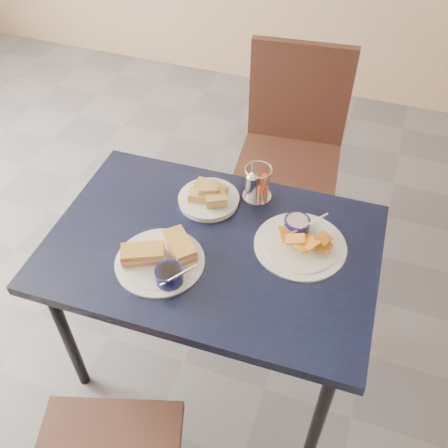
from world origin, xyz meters
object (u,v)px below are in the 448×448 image
(condiment_caddy, at_px, (256,185))
(chair_far, at_px, (295,139))
(dining_table, at_px, (212,257))
(sandwich_plate, at_px, (162,259))
(bread_basket, at_px, (209,197))
(plantain_plate, at_px, (300,239))

(condiment_caddy, bearing_deg, chair_far, 89.17)
(dining_table, xyz_separation_m, sandwich_plate, (-0.12, -0.14, 0.10))
(bread_basket, bearing_deg, dining_table, -66.48)
(chair_far, distance_m, sandwich_plate, 1.10)
(plantain_plate, bearing_deg, condiment_caddy, 139.94)
(chair_far, height_order, bread_basket, chair_far)
(dining_table, relative_size, sandwich_plate, 3.68)
(dining_table, distance_m, condiment_caddy, 0.32)
(dining_table, relative_size, condiment_caddy, 8.51)
(dining_table, distance_m, sandwich_plate, 0.21)
(dining_table, relative_size, bread_basket, 5.19)
(sandwich_plate, bearing_deg, plantain_plate, 30.96)
(sandwich_plate, distance_m, condiment_caddy, 0.47)
(condiment_caddy, bearing_deg, sandwich_plate, -114.61)
(dining_table, bearing_deg, plantain_plate, 20.91)
(plantain_plate, height_order, bread_basket, plantain_plate)
(sandwich_plate, height_order, condiment_caddy, condiment_caddy)
(sandwich_plate, bearing_deg, chair_far, 79.19)
(bread_basket, relative_size, condiment_caddy, 1.64)
(plantain_plate, height_order, condiment_caddy, condiment_caddy)
(dining_table, xyz_separation_m, bread_basket, (-0.08, 0.19, 0.10))
(dining_table, xyz_separation_m, plantain_plate, (0.28, 0.11, 0.09))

